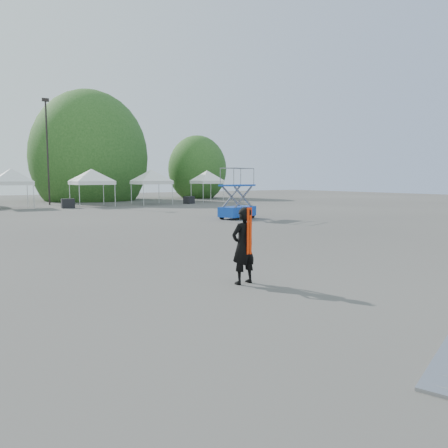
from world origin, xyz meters
TOP-DOWN VIEW (x-y plane):
  - ground at (0.00, 0.00)m, footprint 120.00×120.00m
  - light_pole_east at (3.00, 32.00)m, footprint 0.60×0.25m
  - tree_mid_e at (9.00, 39.00)m, footprint 5.12×5.12m
  - tree_far_e at (22.00, 37.00)m, footprint 3.84×3.84m
  - tent_e at (-0.56, 28.98)m, footprint 4.24×4.24m
  - tent_f at (5.84, 28.12)m, footprint 4.71×4.71m
  - tent_g at (11.55, 27.93)m, footprint 4.47×4.47m
  - tent_h at (18.38, 28.79)m, footprint 3.83×3.83m
  - man at (-0.10, -2.89)m, footprint 0.71×0.50m
  - scissor_lift at (9.54, 10.84)m, footprint 2.68×1.91m
  - crate_mid at (3.32, 26.63)m, footprint 1.10×0.90m
  - crate_east at (14.96, 26.64)m, footprint 1.16×1.05m

SIDE VIEW (x-z plane):
  - ground at x=0.00m, z-range 0.00..0.00m
  - crate_east at x=14.96m, z-range 0.00..0.73m
  - crate_mid at x=3.32m, z-range 0.00..0.79m
  - man at x=-0.10m, z-range 0.00..1.83m
  - scissor_lift at x=9.54m, z-range 0.01..3.14m
  - tent_h at x=18.38m, z-range 1.12..5.00m
  - tent_e at x=-0.56m, z-range 1.12..5.00m
  - tent_g at x=11.55m, z-range 1.12..5.00m
  - tent_f at x=5.84m, z-range 1.12..5.00m
  - tree_far_e at x=22.00m, z-range 0.70..6.55m
  - tree_mid_e at x=9.00m, z-range 0.94..8.74m
  - light_pole_east at x=3.00m, z-range 0.62..10.42m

